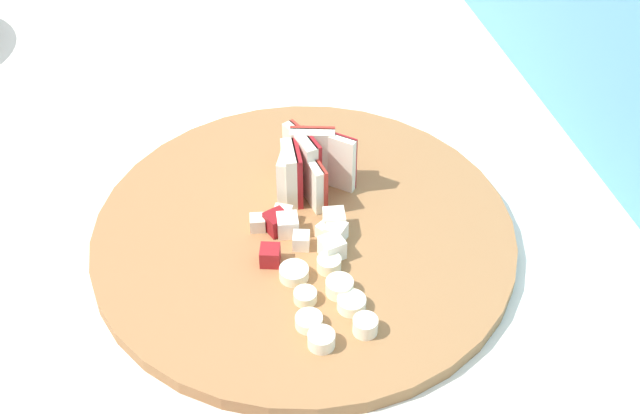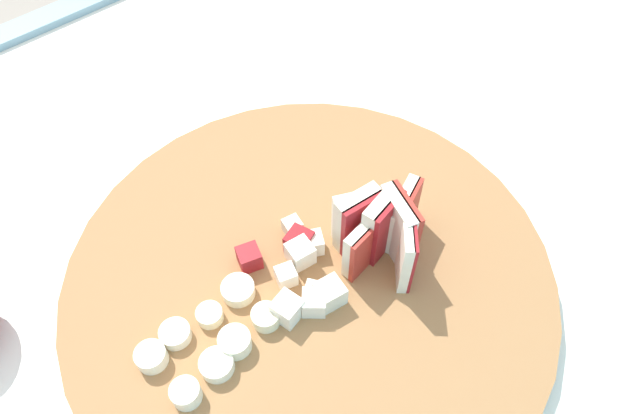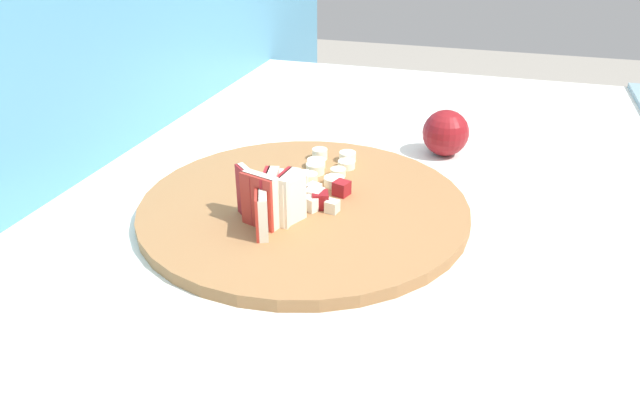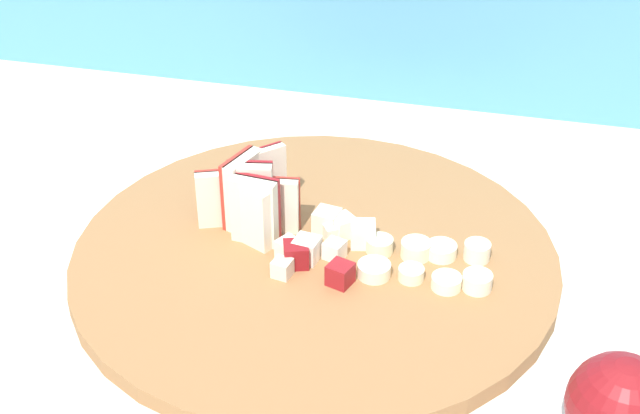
{
  "view_description": "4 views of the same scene",
  "coord_description": "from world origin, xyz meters",
  "px_view_note": "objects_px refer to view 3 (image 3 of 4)",
  "views": [
    {
      "loc": [
        0.68,
        -0.06,
        1.53
      ],
      "look_at": [
        0.02,
        0.12,
        0.89
      ],
      "focal_mm": 51.27,
      "sensor_mm": 36.0,
      "label": 1
    },
    {
      "loc": [
        0.2,
        0.29,
        1.33
      ],
      "look_at": [
        -0.0,
        0.06,
        0.91
      ],
      "focal_mm": 32.4,
      "sensor_mm": 36.0,
      "label": 2
    },
    {
      "loc": [
        -0.6,
        -0.12,
        1.24
      ],
      "look_at": [
        0.02,
        0.07,
        0.9
      ],
      "focal_mm": 33.05,
      "sensor_mm": 36.0,
      "label": 3
    },
    {
      "loc": [
        0.2,
        -0.52,
        1.34
      ],
      "look_at": [
        0.04,
        0.12,
        0.92
      ],
      "focal_mm": 49.69,
      "sensor_mm": 36.0,
      "label": 4
    }
  ],
  "objects_px": {
    "apple_wedge_fan": "(271,200)",
    "whole_apple": "(446,133)",
    "apple_dice_pile": "(308,192)",
    "cutting_board": "(304,207)",
    "banana_slice_rows": "(328,167)"
  },
  "relations": [
    {
      "from": "apple_wedge_fan",
      "to": "whole_apple",
      "type": "distance_m",
      "value": 0.36
    },
    {
      "from": "whole_apple",
      "to": "apple_wedge_fan",
      "type": "bearing_deg",
      "value": 151.24
    },
    {
      "from": "cutting_board",
      "to": "apple_dice_pile",
      "type": "relative_size",
      "value": 4.4
    },
    {
      "from": "cutting_board",
      "to": "apple_dice_pile",
      "type": "height_order",
      "value": "apple_dice_pile"
    },
    {
      "from": "apple_dice_pile",
      "to": "whole_apple",
      "type": "bearing_deg",
      "value": -31.84
    },
    {
      "from": "apple_wedge_fan",
      "to": "banana_slice_rows",
      "type": "distance_m",
      "value": 0.17
    },
    {
      "from": "cutting_board",
      "to": "apple_wedge_fan",
      "type": "xyz_separation_m",
      "value": [
        -0.06,
        0.02,
        0.04
      ]
    },
    {
      "from": "apple_dice_pile",
      "to": "banana_slice_rows",
      "type": "bearing_deg",
      "value": 0.08
    },
    {
      "from": "apple_dice_pile",
      "to": "apple_wedge_fan",
      "type": "bearing_deg",
      "value": 162.66
    },
    {
      "from": "apple_wedge_fan",
      "to": "apple_dice_pile",
      "type": "height_order",
      "value": "apple_wedge_fan"
    },
    {
      "from": "apple_wedge_fan",
      "to": "whole_apple",
      "type": "height_order",
      "value": "apple_wedge_fan"
    },
    {
      "from": "banana_slice_rows",
      "to": "whole_apple",
      "type": "height_order",
      "value": "whole_apple"
    },
    {
      "from": "cutting_board",
      "to": "whole_apple",
      "type": "relative_size",
      "value": 5.84
    },
    {
      "from": "apple_wedge_fan",
      "to": "whole_apple",
      "type": "relative_size",
      "value": 1.25
    },
    {
      "from": "apple_wedge_fan",
      "to": "apple_dice_pile",
      "type": "xyz_separation_m",
      "value": [
        0.07,
        -0.02,
        -0.02
      ]
    }
  ]
}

